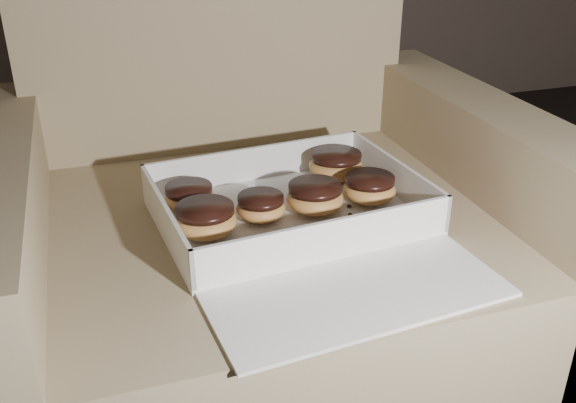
% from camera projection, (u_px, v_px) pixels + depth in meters
% --- Properties ---
extents(armchair, '(0.85, 0.72, 0.89)m').
position_uv_depth(armchair, '(257.00, 258.00, 1.07)').
color(armchair, tan).
rests_on(armchair, floor).
extents(bakery_box, '(0.40, 0.46, 0.06)m').
position_uv_depth(bakery_box, '(301.00, 222.00, 0.91)').
color(bakery_box, white).
rests_on(bakery_box, armchair).
extents(donut_a, '(0.09, 0.09, 0.04)m').
position_uv_depth(donut_a, '(205.00, 219.00, 0.88)').
color(donut_a, '#BD8642').
rests_on(donut_a, bakery_box).
extents(donut_b, '(0.08, 0.08, 0.04)m').
position_uv_depth(donut_b, '(369.00, 188.00, 0.97)').
color(donut_b, '#BD8642').
rests_on(donut_b, bakery_box).
extents(donut_c, '(0.08, 0.08, 0.04)m').
position_uv_depth(donut_c, '(315.00, 197.00, 0.94)').
color(donut_c, '#BD8642').
rests_on(donut_c, bakery_box).
extents(donut_d, '(0.07, 0.07, 0.04)m').
position_uv_depth(donut_d, '(189.00, 197.00, 0.95)').
color(donut_d, '#BD8642').
rests_on(donut_d, bakery_box).
extents(donut_e, '(0.07, 0.07, 0.04)m').
position_uv_depth(donut_e, '(261.00, 206.00, 0.92)').
color(donut_e, '#BD8642').
rests_on(donut_e, bakery_box).
extents(donut_f, '(0.09, 0.09, 0.04)m').
position_uv_depth(donut_f, '(336.00, 165.00, 1.04)').
color(donut_f, '#BD8642').
rests_on(donut_f, bakery_box).
extents(crumb_a, '(0.01, 0.01, 0.00)m').
position_uv_depth(crumb_a, '(349.00, 206.00, 0.96)').
color(crumb_a, black).
rests_on(crumb_a, bakery_box).
extents(crumb_b, '(0.01, 0.01, 0.00)m').
position_uv_depth(crumb_b, '(350.00, 214.00, 0.93)').
color(crumb_b, black).
rests_on(crumb_b, bakery_box).
extents(crumb_c, '(0.01, 0.01, 0.00)m').
position_uv_depth(crumb_c, '(408.00, 216.00, 0.93)').
color(crumb_c, black).
rests_on(crumb_c, bakery_box).
extents(crumb_d, '(0.01, 0.01, 0.00)m').
position_uv_depth(crumb_d, '(307.00, 237.00, 0.88)').
color(crumb_d, black).
rests_on(crumb_d, bakery_box).
extents(crumb_e, '(0.01, 0.01, 0.00)m').
position_uv_depth(crumb_e, '(200.00, 256.00, 0.83)').
color(crumb_e, black).
rests_on(crumb_e, bakery_box).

